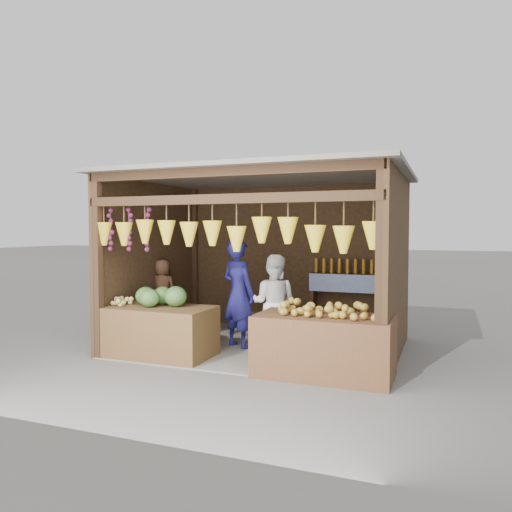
% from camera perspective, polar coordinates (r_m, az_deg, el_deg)
% --- Properties ---
extents(ground, '(80.00, 80.00, 0.00)m').
position_cam_1_polar(ground, '(7.82, 0.79, -10.41)').
color(ground, '#514F49').
rests_on(ground, ground).
extents(stall_structure, '(4.30, 3.30, 2.66)m').
position_cam_1_polar(stall_structure, '(7.58, 0.45, 1.88)').
color(stall_structure, slate).
rests_on(stall_structure, ground).
extents(back_shelf, '(1.25, 0.32, 1.32)m').
position_cam_1_polar(back_shelf, '(8.62, 10.38, -3.32)').
color(back_shelf, '#382314').
rests_on(back_shelf, ground).
extents(counter_left, '(1.54, 0.85, 0.72)m').
position_cam_1_polar(counter_left, '(7.33, -11.03, -8.49)').
color(counter_left, '#523A1B').
rests_on(counter_left, ground).
extents(counter_right, '(1.68, 0.85, 0.76)m').
position_cam_1_polar(counter_right, '(6.32, 7.77, -10.14)').
color(counter_right, '#4C2D19').
rests_on(counter_right, ground).
extents(stool, '(0.31, 0.31, 0.29)m').
position_cam_1_polar(stool, '(8.73, -10.61, -8.07)').
color(stool, black).
rests_on(stool, ground).
extents(man_standing, '(0.73, 0.62, 1.68)m').
position_cam_1_polar(man_standing, '(7.65, -2.04, -4.31)').
color(man_standing, '#171550').
rests_on(man_standing, ground).
extents(woman_standing, '(0.73, 0.59, 1.45)m').
position_cam_1_polar(woman_standing, '(7.46, 2.04, -5.39)').
color(woman_standing, white).
rests_on(woman_standing, ground).
extents(vendor_seated, '(0.51, 0.34, 1.03)m').
position_cam_1_polar(vendor_seated, '(8.63, -10.65, -3.75)').
color(vendor_seated, brown).
rests_on(vendor_seated, stool).
extents(melon_pile, '(1.00, 0.50, 0.32)m').
position_cam_1_polar(melon_pile, '(7.33, -11.02, -4.38)').
color(melon_pile, '#204813').
rests_on(melon_pile, counter_left).
extents(tanfruit_pile, '(0.34, 0.40, 0.13)m').
position_cam_1_polar(tanfruit_pile, '(7.51, -15.17, -4.98)').
color(tanfruit_pile, tan).
rests_on(tanfruit_pile, counter_left).
extents(mango_pile, '(1.40, 0.64, 0.22)m').
position_cam_1_polar(mango_pile, '(6.22, 8.39, -5.78)').
color(mango_pile, '#BE5219').
rests_on(mango_pile, counter_right).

